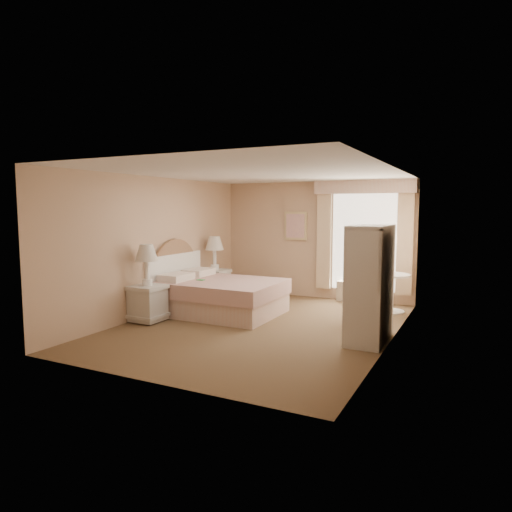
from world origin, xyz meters
The scene contains 9 objects.
room centered at (0.00, 0.00, 1.25)m, with size 4.21×5.51×2.51m.
window centered at (1.05, 2.65, 1.34)m, with size 2.05×0.22×2.51m.
framed_art centered at (-0.45, 2.71, 1.55)m, with size 0.52×0.04×0.62m.
bed centered at (-1.12, 0.49, 0.35)m, with size 2.12×1.64×1.45m.
nightstand_near centered at (-1.84, -0.59, 0.49)m, with size 0.54×0.54×1.31m.
nightstand_far centered at (-1.84, 1.59, 0.50)m, with size 0.55×0.55×1.32m.
round_table centered at (1.75, 2.00, 0.48)m, with size 0.68×0.68×0.72m.
cafe_chair centered at (1.35, 1.05, 0.51)m, with size 0.53×0.53×0.89m.
armoire centered at (1.81, -0.06, 0.70)m, with size 0.51×1.02×1.70m.
Camera 1 is at (3.24, -6.62, 1.94)m, focal length 32.00 mm.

